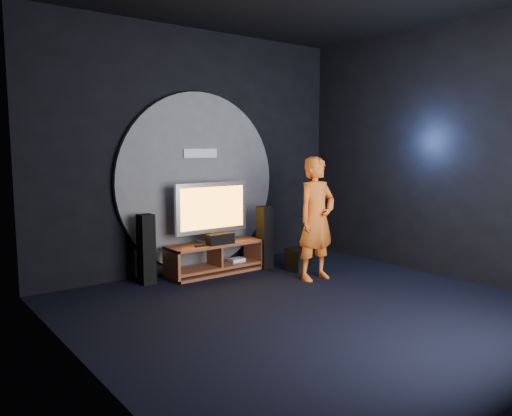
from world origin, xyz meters
The scene contains 13 objects.
floor centered at (0.00, 0.00, 0.00)m, with size 5.00×5.00×0.00m, color black.
back_wall centered at (0.00, 2.50, 1.75)m, with size 5.00×0.04×3.50m, color black.
left_wall centered at (-2.50, 0.00, 1.75)m, with size 0.04×5.00×3.50m, color black.
right_wall centered at (2.50, 0.00, 1.75)m, with size 0.04×5.00×3.50m, color black.
wall_disc_panel centered at (0.00, 2.44, 1.30)m, with size 2.60×0.11×2.60m.
media_console centered at (0.02, 2.05, 0.19)m, with size 1.43×0.45×0.45m.
tv centered at (0.02, 2.12, 0.92)m, with size 1.17×0.22×0.86m.
center_speaker centered at (0.02, 1.90, 0.53)m, with size 0.40×0.15×0.15m, color black.
remote centered at (-0.29, 1.93, 0.46)m, with size 0.18×0.05×0.02m, color black.
tower_speaker_left centered at (-1.00, 2.14, 0.47)m, with size 0.19×0.21×0.93m, color black.
tower_speaker_right centered at (0.80, 1.88, 0.47)m, with size 0.19×0.21×0.93m, color black.
subwoofer centered at (1.08, 1.42, 0.17)m, with size 0.30×0.30×0.33m, color black.
player centered at (0.96, 0.95, 0.84)m, with size 0.61×0.40×1.68m, color orange.
Camera 1 is at (-3.77, -3.90, 1.82)m, focal length 35.00 mm.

